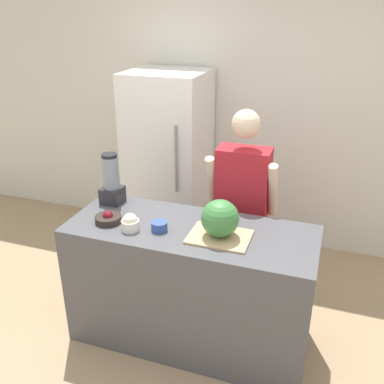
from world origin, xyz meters
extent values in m
plane|color=tan|center=(0.00, 0.00, 0.00)|extent=(14.00, 14.00, 0.00)
cube|color=silver|center=(0.00, 1.99, 1.30)|extent=(8.00, 0.06, 2.60)
cube|color=#4C4C51|center=(0.00, 0.33, 0.46)|extent=(1.67, 0.66, 0.92)
cube|color=white|center=(-0.67, 1.60, 0.87)|extent=(0.71, 0.68, 1.73)
cylinder|color=gray|center=(-0.45, 1.24, 1.04)|extent=(0.02, 0.02, 0.61)
cube|color=#333338|center=(0.22, 0.91, 0.38)|extent=(0.29, 0.18, 0.77)
cube|color=#B21E28|center=(0.22, 0.91, 1.04)|extent=(0.39, 0.22, 0.54)
sphere|color=beige|center=(0.22, 0.91, 1.50)|extent=(0.21, 0.21, 0.21)
cylinder|color=beige|center=(-0.01, 0.87, 1.03)|extent=(0.07, 0.22, 0.46)
cylinder|color=beige|center=(0.45, 0.87, 1.03)|extent=(0.07, 0.22, 0.46)
cube|color=tan|center=(0.22, 0.27, 0.92)|extent=(0.39, 0.30, 0.01)
sphere|color=#3D7F3D|center=(0.21, 0.28, 1.05)|extent=(0.24, 0.24, 0.24)
cylinder|color=#2D231E|center=(-0.56, 0.23, 0.94)|extent=(0.18, 0.18, 0.05)
sphere|color=maroon|center=(-0.56, 0.23, 0.96)|extent=(0.07, 0.07, 0.07)
cylinder|color=white|center=(-0.36, 0.18, 0.95)|extent=(0.12, 0.12, 0.07)
sphere|color=white|center=(-0.36, 0.18, 0.99)|extent=(0.10, 0.10, 0.10)
cylinder|color=#334C9E|center=(-0.18, 0.24, 0.95)|extent=(0.11, 0.11, 0.06)
cube|color=#28282D|center=(-0.68, 0.52, 0.98)|extent=(0.15, 0.15, 0.12)
cylinder|color=gray|center=(-0.68, 0.52, 1.15)|extent=(0.12, 0.12, 0.24)
cylinder|color=black|center=(-0.68, 0.52, 1.29)|extent=(0.11, 0.11, 0.02)
camera|label=1|loc=(0.82, -2.02, 2.29)|focal=40.00mm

